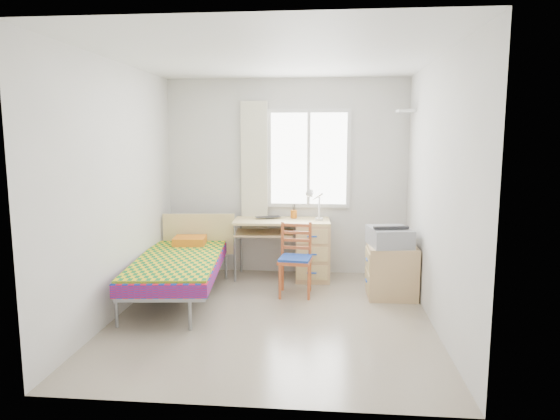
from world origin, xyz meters
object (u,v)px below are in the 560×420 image
Objects in this scene: chair at (296,254)px; printer at (390,236)px; desk at (307,247)px; cabinet at (391,271)px; bed at (180,263)px.

printer is at bearing 6.46° from chair.
printer is at bearing -36.60° from desk.
chair is at bearing 178.48° from cabinet.
cabinet is at bearing 5.71° from chair.
chair is (-0.10, -0.65, 0.06)m from desk.
bed reaches higher than printer.
desk is at bearing 27.41° from bed.
bed is at bearing -162.17° from chair.
chair is at bearing -101.68° from desk.
cabinet is 1.04× the size of printer.
bed is 1.69m from desk.
chair is at bearing 170.47° from printer.
bed is at bearing 176.80° from printer.
bed is 2.42m from printer.
desk is 2.10× the size of cabinet.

